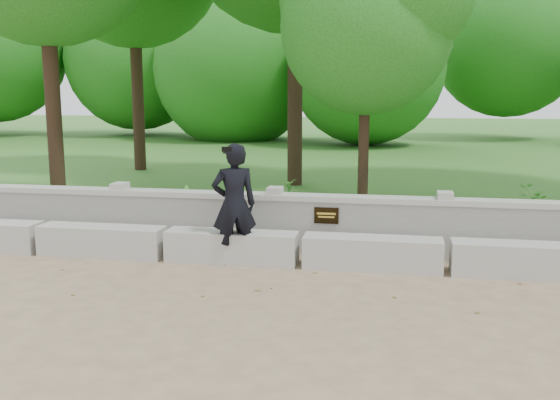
{
  "coord_description": "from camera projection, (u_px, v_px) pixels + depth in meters",
  "views": [
    {
      "loc": [
        1.24,
        -6.53,
        2.44
      ],
      "look_at": [
        -0.3,
        1.95,
        0.92
      ],
      "focal_mm": 40.0,
      "sensor_mm": 36.0,
      "label": 1
    }
  ],
  "objects": [
    {
      "name": "concrete_bench",
      "position": [
        300.0,
        250.0,
        8.77
      ],
      "size": [
        11.9,
        0.45,
        0.45
      ],
      "color": "#BAB7AF",
      "rests_on": "ground"
    },
    {
      "name": "lawn",
      "position": [
        355.0,
        162.0,
        20.51
      ],
      "size": [
        40.0,
        22.0,
        0.25
      ],
      "primitive_type": "cube",
      "color": "#2A6323",
      "rests_on": "ground"
    },
    {
      "name": "shrub_a",
      "position": [
        188.0,
        204.0,
        10.44
      ],
      "size": [
        0.4,
        0.36,
        0.62
      ],
      "primitive_type": "imported",
      "rotation": [
        0.0,
        0.0,
        0.55
      ],
      "color": "#468E30",
      "rests_on": "lawn"
    },
    {
      "name": "ground",
      "position": [
        275.0,
        312.0,
        6.97
      ],
      "size": [
        80.0,
        80.0,
        0.0
      ],
      "primitive_type": "plane",
      "color": "tan",
      "rests_on": "ground"
    },
    {
      "name": "shrub_c",
      "position": [
        533.0,
        201.0,
        11.0
      ],
      "size": [
        0.57,
        0.52,
        0.55
      ],
      "primitive_type": "imported",
      "rotation": [
        0.0,
        0.0,
        3.34
      ],
      "color": "#468E30",
      "rests_on": "lawn"
    },
    {
      "name": "shrub_b",
      "position": [
        247.0,
        209.0,
        10.27
      ],
      "size": [
        0.31,
        0.35,
        0.53
      ],
      "primitive_type": "imported",
      "rotation": [
        0.0,
        0.0,
        1.87
      ],
      "color": "#468E30",
      "rests_on": "lawn"
    },
    {
      "name": "shrub_d",
      "position": [
        289.0,
        196.0,
        11.15
      ],
      "size": [
        0.37,
        0.4,
        0.64
      ],
      "primitive_type": "imported",
      "rotation": [
        0.0,
        0.0,
        4.85
      ],
      "color": "#468E30",
      "rests_on": "lawn"
    },
    {
      "name": "tree_near_right",
      "position": [
        367.0,
        15.0,
        10.18
      ],
      "size": [
        2.86,
        2.86,
        4.85
      ],
      "color": "#382619",
      "rests_on": "lawn"
    },
    {
      "name": "man_main",
      "position": [
        234.0,
        204.0,
        8.73
      ],
      "size": [
        0.74,
        0.7,
        1.73
      ],
      "color": "black",
      "rests_on": "ground"
    },
    {
      "name": "parapet_wall",
      "position": [
        307.0,
        223.0,
        9.41
      ],
      "size": [
        12.5,
        0.35,
        0.9
      ],
      "color": "#AFACA5",
      "rests_on": "ground"
    }
  ]
}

